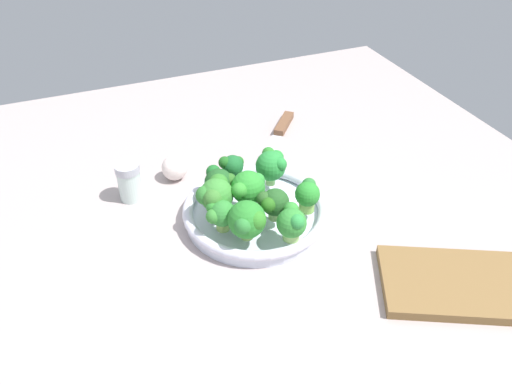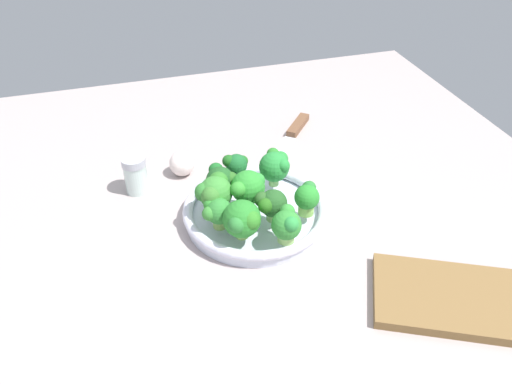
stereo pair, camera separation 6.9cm
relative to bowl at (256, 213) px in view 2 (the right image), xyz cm
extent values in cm
cube|color=#AE9F9C|center=(-1.37, 0.25, -2.93)|extent=(130.00, 130.00, 2.50)
cylinder|color=silver|center=(0.00, 0.00, -0.94)|extent=(25.05, 25.05, 1.49)
torus|color=silver|center=(0.00, 0.00, 0.71)|extent=(26.09, 26.09, 1.82)
cylinder|color=#8ECD5A|center=(7.70, -4.48, 2.66)|extent=(2.74, 2.74, 2.09)
sphere|color=#2B8D2E|center=(7.70, -4.48, 5.13)|extent=(4.35, 4.35, 4.35)
sphere|color=#357B2B|center=(8.40, -3.44, 5.47)|extent=(1.78, 1.78, 1.78)
sphere|color=#2D7B34|center=(8.51, -3.28, 6.04)|extent=(2.49, 2.49, 2.49)
cylinder|color=#84BD4D|center=(-5.35, 4.29, 2.54)|extent=(2.14, 2.14, 1.84)
sphere|color=#205723|center=(-5.35, 4.29, 5.13)|extent=(5.15, 5.15, 5.15)
sphere|color=#2C6422|center=(-3.65, 3.67, 5.49)|extent=(2.87, 2.87, 2.87)
sphere|color=#1D6526|center=(-5.61, 6.32, 6.19)|extent=(2.68, 2.68, 2.68)
cylinder|color=#7FB15F|center=(-1.75, 0.27, 2.74)|extent=(2.30, 2.30, 2.23)
sphere|color=green|center=(-1.75, 0.27, 5.78)|extent=(5.94, 5.94, 5.94)
sphere|color=green|center=(0.24, -0.13, 6.78)|extent=(2.86, 2.86, 2.86)
sphere|color=green|center=(-3.51, -1.30, 6.83)|extent=(2.74, 2.74, 2.74)
cylinder|color=#8CBE5B|center=(-7.07, 0.37, 2.77)|extent=(2.14, 2.14, 2.31)
sphere|color=#3B8B35|center=(-7.07, 0.37, 5.82)|extent=(5.80, 5.80, 5.80)
sphere|color=#317C29|center=(-6.20, 1.72, 6.95)|extent=(3.42, 3.42, 3.42)
sphere|color=#3B7C2F|center=(-8.18, -1.38, 6.53)|extent=(3.35, 3.35, 3.35)
sphere|color=#327C2F|center=(-9.01, 0.17, 6.33)|extent=(3.33, 3.33, 3.33)
cylinder|color=#95C969|center=(2.07, -10.10, 2.45)|extent=(2.78, 2.78, 1.66)
sphere|color=#328A34|center=(2.07, -10.10, 4.87)|extent=(4.91, 4.91, 4.91)
sphere|color=#348E34|center=(2.86, -8.18, 5.97)|extent=(2.51, 2.51, 2.51)
sphere|color=green|center=(2.70, -8.73, 5.49)|extent=(2.51, 2.51, 2.51)
sphere|color=green|center=(2.28, -11.47, 6.12)|extent=(2.50, 2.50, 2.50)
cylinder|color=#85B151|center=(-7.43, -3.70, 2.54)|extent=(2.30, 2.30, 1.84)
sphere|color=#308333|center=(-7.43, -3.70, 4.91)|extent=(4.45, 4.45, 4.45)
sphere|color=#368532|center=(-9.16, -4.17, 5.18)|extent=(2.45, 2.45, 2.45)
sphere|color=#318841|center=(-9.18, -4.15, 5.16)|extent=(1.96, 1.96, 1.96)
sphere|color=#2F872E|center=(-8.58, -2.48, 5.69)|extent=(2.44, 2.44, 2.44)
cylinder|color=#88B653|center=(-4.49, -7.16, 2.48)|extent=(2.09, 2.09, 1.72)
sphere|color=#2A852C|center=(-4.49, -7.16, 5.38)|extent=(6.26, 6.26, 6.26)
sphere|color=#338D2C|center=(-2.89, -5.86, 5.81)|extent=(2.57, 2.57, 2.57)
sphere|color=#308326|center=(-3.52, -8.74, 6.16)|extent=(3.29, 3.29, 3.29)
sphere|color=#2D7E33|center=(-5.88, -9.11, 6.08)|extent=(2.75, 2.75, 2.75)
cylinder|color=#96C463|center=(-1.54, 8.06, 2.86)|extent=(2.13, 2.13, 2.49)
sphere|color=#1D642D|center=(-1.54, 8.06, 5.41)|extent=(4.01, 4.01, 4.01)
sphere|color=#1E5E1E|center=(-2.79, 8.33, 6.31)|extent=(2.32, 2.32, 2.32)
sphere|color=#1A6820|center=(-0.44, 9.29, 5.61)|extent=(1.64, 1.64, 1.64)
sphere|color=#1F6521|center=(-0.09, 8.61, 5.62)|extent=(2.14, 2.14, 2.14)
cylinder|color=#9DC972|center=(1.73, -4.38, 2.55)|extent=(2.27, 2.27, 1.86)
sphere|color=#245623|center=(1.73, -4.38, 5.03)|extent=(4.77, 4.77, 4.77)
sphere|color=#28661B|center=(0.02, -5.43, 5.73)|extent=(2.57, 2.57, 2.57)
sphere|color=#2A5924|center=(-0.06, -3.83, 5.80)|extent=(2.69, 2.69, 2.69)
cylinder|color=#90C96C|center=(5.00, 5.17, 2.69)|extent=(1.86, 1.86, 2.14)
sphere|color=#298A38|center=(5.00, 5.17, 5.58)|extent=(5.61, 5.61, 5.61)
sphere|color=#298B35|center=(6.67, 6.54, 6.15)|extent=(2.86, 2.86, 2.86)
sphere|color=#2B7D29|center=(5.43, 7.29, 6.92)|extent=(2.43, 2.43, 2.43)
sphere|color=#298D3A|center=(6.12, 3.60, 6.63)|extent=(2.53, 2.53, 2.53)
cube|color=silver|center=(10.19, 18.81, -1.48)|extent=(12.93, 14.69, 0.40)
cube|color=brown|center=(18.75, 28.99, -0.93)|extent=(7.86, 8.77, 1.50)
cube|color=brown|center=(23.07, -26.98, -0.88)|extent=(27.60, 23.26, 1.60)
sphere|color=silver|center=(-10.17, 18.13, 0.83)|extent=(5.03, 5.03, 5.03)
cylinder|color=silver|center=(-19.49, 14.95, 1.36)|extent=(4.38, 4.38, 6.09)
cylinder|color=#B8BAC6|center=(-19.49, 14.95, 5.17)|extent=(4.60, 4.60, 1.53)
camera|label=1|loc=(-26.71, -66.07, 58.29)|focal=36.06mm
camera|label=2|loc=(-20.24, -68.33, 58.29)|focal=36.06mm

